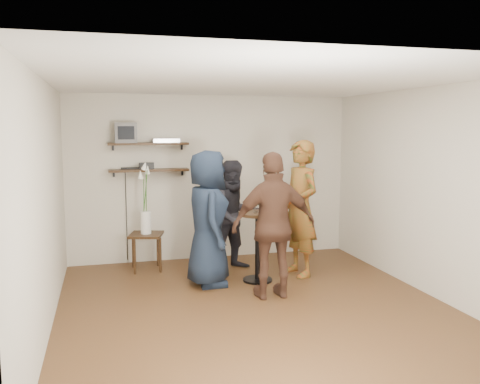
{
  "coord_description": "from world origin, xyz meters",
  "views": [
    {
      "loc": [
        -1.67,
        -5.41,
        2.1
      ],
      "look_at": [
        -0.1,
        0.4,
        1.33
      ],
      "focal_mm": 38.0,
      "sensor_mm": 36.0,
      "label": 1
    }
  ],
  "objects_px": {
    "radio": "(147,166)",
    "person_plaid": "(300,208)",
    "drinks_table": "(258,237)",
    "person_brown": "(274,226)",
    "dvd_deck": "(166,141)",
    "crt_monitor": "(126,133)",
    "side_table": "(146,240)",
    "person_navy": "(208,218)",
    "person_dark": "(235,215)"
  },
  "relations": [
    {
      "from": "drinks_table",
      "to": "person_brown",
      "type": "height_order",
      "value": "person_brown"
    },
    {
      "from": "dvd_deck",
      "to": "radio",
      "type": "height_order",
      "value": "dvd_deck"
    },
    {
      "from": "drinks_table",
      "to": "person_navy",
      "type": "distance_m",
      "value": 0.74
    },
    {
      "from": "side_table",
      "to": "person_brown",
      "type": "height_order",
      "value": "person_brown"
    },
    {
      "from": "dvd_deck",
      "to": "person_navy",
      "type": "height_order",
      "value": "dvd_deck"
    },
    {
      "from": "side_table",
      "to": "person_dark",
      "type": "bearing_deg",
      "value": -12.11
    },
    {
      "from": "radio",
      "to": "side_table",
      "type": "distance_m",
      "value": 1.12
    },
    {
      "from": "crt_monitor",
      "to": "person_dark",
      "type": "height_order",
      "value": "crt_monitor"
    },
    {
      "from": "person_plaid",
      "to": "dvd_deck",
      "type": "bearing_deg",
      "value": -135.93
    },
    {
      "from": "dvd_deck",
      "to": "side_table",
      "type": "distance_m",
      "value": 1.53
    },
    {
      "from": "drinks_table",
      "to": "radio",
      "type": "bearing_deg",
      "value": 136.15
    },
    {
      "from": "side_table",
      "to": "person_brown",
      "type": "relative_size",
      "value": 0.31
    },
    {
      "from": "drinks_table",
      "to": "person_navy",
      "type": "relative_size",
      "value": 0.53
    },
    {
      "from": "crt_monitor",
      "to": "drinks_table",
      "type": "relative_size",
      "value": 0.34
    },
    {
      "from": "dvd_deck",
      "to": "crt_monitor",
      "type": "bearing_deg",
      "value": 180.0
    },
    {
      "from": "person_navy",
      "to": "person_brown",
      "type": "distance_m",
      "value": 0.98
    },
    {
      "from": "crt_monitor",
      "to": "person_plaid",
      "type": "xyz_separation_m",
      "value": [
        2.33,
        -1.17,
        -1.06
      ]
    },
    {
      "from": "person_brown",
      "to": "person_plaid",
      "type": "bearing_deg",
      "value": -128.97
    },
    {
      "from": "drinks_table",
      "to": "dvd_deck",
      "type": "bearing_deg",
      "value": 129.08
    },
    {
      "from": "side_table",
      "to": "person_dark",
      "type": "xyz_separation_m",
      "value": [
        1.28,
        -0.27,
        0.35
      ]
    },
    {
      "from": "person_brown",
      "to": "crt_monitor",
      "type": "bearing_deg",
      "value": -50.13
    },
    {
      "from": "crt_monitor",
      "to": "dvd_deck",
      "type": "height_order",
      "value": "crt_monitor"
    },
    {
      "from": "person_dark",
      "to": "drinks_table",
      "type": "bearing_deg",
      "value": -90.0
    },
    {
      "from": "crt_monitor",
      "to": "dvd_deck",
      "type": "xyz_separation_m",
      "value": [
        0.6,
        0.0,
        -0.12
      ]
    },
    {
      "from": "side_table",
      "to": "person_brown",
      "type": "distance_m",
      "value": 2.21
    },
    {
      "from": "radio",
      "to": "person_brown",
      "type": "height_order",
      "value": "person_brown"
    },
    {
      "from": "radio",
      "to": "drinks_table",
      "type": "distance_m",
      "value": 2.1
    },
    {
      "from": "dvd_deck",
      "to": "person_navy",
      "type": "xyz_separation_m",
      "value": [
        0.38,
        -1.29,
        -1.0
      ]
    },
    {
      "from": "drinks_table",
      "to": "person_dark",
      "type": "height_order",
      "value": "person_dark"
    },
    {
      "from": "person_navy",
      "to": "person_brown",
      "type": "relative_size",
      "value": 1.0
    },
    {
      "from": "dvd_deck",
      "to": "person_plaid",
      "type": "height_order",
      "value": "dvd_deck"
    },
    {
      "from": "side_table",
      "to": "drinks_table",
      "type": "xyz_separation_m",
      "value": [
        1.42,
        -0.94,
        0.15
      ]
    },
    {
      "from": "side_table",
      "to": "drinks_table",
      "type": "height_order",
      "value": "drinks_table"
    },
    {
      "from": "crt_monitor",
      "to": "dvd_deck",
      "type": "relative_size",
      "value": 0.8
    },
    {
      "from": "side_table",
      "to": "person_plaid",
      "type": "height_order",
      "value": "person_plaid"
    },
    {
      "from": "drinks_table",
      "to": "person_navy",
      "type": "height_order",
      "value": "person_navy"
    },
    {
      "from": "side_table",
      "to": "person_brown",
      "type": "xyz_separation_m",
      "value": [
        1.42,
        -1.63,
        0.44
      ]
    },
    {
      "from": "drinks_table",
      "to": "person_brown",
      "type": "xyz_separation_m",
      "value": [
        -0.0,
        -0.68,
        0.29
      ]
    },
    {
      "from": "radio",
      "to": "person_brown",
      "type": "bearing_deg",
      "value": -55.66
    },
    {
      "from": "radio",
      "to": "person_dark",
      "type": "height_order",
      "value": "person_dark"
    },
    {
      "from": "radio",
      "to": "person_dark",
      "type": "bearing_deg",
      "value": -27.86
    },
    {
      "from": "dvd_deck",
      "to": "radio",
      "type": "bearing_deg",
      "value": 180.0
    },
    {
      "from": "radio",
      "to": "person_navy",
      "type": "relative_size",
      "value": 0.12
    },
    {
      "from": "dvd_deck",
      "to": "side_table",
      "type": "bearing_deg",
      "value": -134.17
    },
    {
      "from": "dvd_deck",
      "to": "person_brown",
      "type": "relative_size",
      "value": 0.22
    },
    {
      "from": "dvd_deck",
      "to": "radio",
      "type": "xyz_separation_m",
      "value": [
        -0.3,
        0.0,
        -0.38
      ]
    },
    {
      "from": "radio",
      "to": "person_plaid",
      "type": "distance_m",
      "value": 2.41
    },
    {
      "from": "person_dark",
      "to": "person_navy",
      "type": "xyz_separation_m",
      "value": [
        -0.54,
        -0.65,
        0.09
      ]
    },
    {
      "from": "person_brown",
      "to": "dvd_deck",
      "type": "bearing_deg",
      "value": -61.82
    },
    {
      "from": "radio",
      "to": "person_navy",
      "type": "distance_m",
      "value": 1.59
    }
  ]
}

